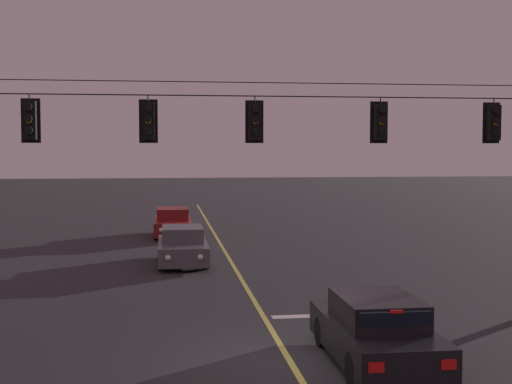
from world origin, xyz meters
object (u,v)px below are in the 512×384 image
Objects in this scene: traffic_light_rightmost at (494,122)px; car_oncoming_trailing at (173,223)px; traffic_light_centre at (255,121)px; car_oncoming_lead at (183,246)px; car_waiting_near_lane at (376,332)px; traffic_light_leftmost at (30,120)px; traffic_light_left_inner at (148,121)px; traffic_light_right_inner at (381,122)px.

car_oncoming_trailing is (-8.52, 16.66, -4.39)m from traffic_light_rightmost.
car_oncoming_lead is at bearing 101.60° from traffic_light_centre.
traffic_light_centre is 6.69m from car_waiting_near_lane.
traffic_light_leftmost is 5.68m from traffic_light_centre.
traffic_light_centre is 9.50m from car_oncoming_lead.
traffic_light_centre is (5.68, 0.00, 0.00)m from traffic_light_leftmost.
traffic_light_leftmost is 0.28× the size of car_oncoming_trailing.
traffic_light_rightmost is at bearing 0.00° from traffic_light_left_inner.
car_waiting_near_lane is at bearing -31.97° from traffic_light_leftmost.
car_oncoming_trailing is (-3.81, 21.36, -0.00)m from car_waiting_near_lane.
traffic_light_rightmost is at bearing -44.99° from car_oncoming_lead.
traffic_light_leftmost is 0.28× the size of car_oncoming_lead.
traffic_light_centre is 0.28× the size of car_waiting_near_lane.
traffic_light_leftmost reaches higher than car_waiting_near_lane.
car_oncoming_lead is at bearing 135.01° from traffic_light_rightmost.
traffic_light_left_inner is at bearing -97.32° from car_oncoming_lead.
traffic_light_leftmost is 9.06m from traffic_light_right_inner.
car_waiting_near_lane is 0.98× the size of car_oncoming_lead.
traffic_light_right_inner is at bearing 180.00° from traffic_light_rightmost.
traffic_light_centre and traffic_light_right_inner have the same top height.
traffic_light_right_inner is 3.18m from traffic_light_rightmost.
traffic_light_rightmost is 7.98m from car_waiting_near_lane.
car_waiting_near_lane is at bearing -135.09° from traffic_light_rightmost.
car_waiting_near_lane is (4.60, -4.70, -4.39)m from traffic_light_left_inner.
car_waiting_near_lane is 21.69m from car_oncoming_trailing.
traffic_light_left_inner is 2.75m from traffic_light_centre.
car_waiting_near_lane is 13.42m from car_oncoming_lead.
traffic_light_right_inner is 1.00× the size of traffic_light_rightmost.
traffic_light_left_inner is at bearing 0.00° from traffic_light_leftmost.
car_oncoming_lead is 1.00× the size of car_oncoming_trailing.
traffic_light_right_inner is 0.28× the size of car_waiting_near_lane.
car_waiting_near_lane and car_oncoming_lead have the same top height.
traffic_light_rightmost is at bearing 0.00° from traffic_light_centre.
traffic_light_right_inner and traffic_light_rightmost have the same top height.
car_oncoming_lead is (3.99, 8.25, -4.39)m from traffic_light_leftmost.
car_oncoming_lead is 8.41m from car_oncoming_trailing.
car_oncoming_trailing is at bearing 100.11° from car_waiting_near_lane.
traffic_light_leftmost is at bearing -115.82° from car_oncoming_lead.
traffic_light_centre is at bearing 111.44° from car_waiting_near_lane.
traffic_light_leftmost is 10.16m from car_oncoming_lead.
traffic_light_leftmost is 9.90m from car_waiting_near_lane.
traffic_light_leftmost is 2.93m from traffic_light_left_inner.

